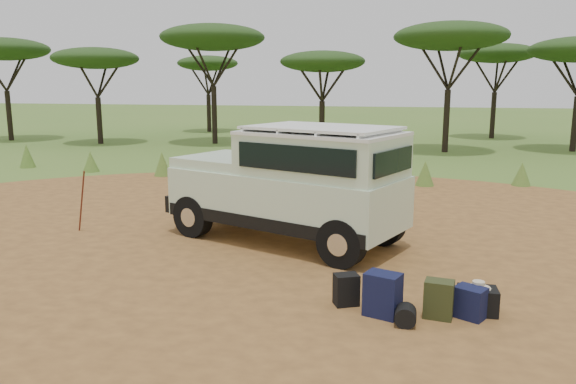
% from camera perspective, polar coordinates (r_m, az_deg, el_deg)
% --- Properties ---
extents(ground, '(140.00, 140.00, 0.00)m').
position_cam_1_polar(ground, '(10.61, -2.48, -6.68)').
color(ground, '#527A2B').
rests_on(ground, ground).
extents(dirt_clearing, '(23.00, 23.00, 0.01)m').
position_cam_1_polar(dirt_clearing, '(10.61, -2.48, -6.66)').
color(dirt_clearing, '#9C6833').
rests_on(dirt_clearing, ground).
extents(grass_fringe, '(36.60, 1.60, 0.90)m').
position_cam_1_polar(grass_fringe, '(18.80, 4.92, 2.35)').
color(grass_fringe, '#527A2B').
rests_on(grass_fringe, ground).
extents(acacia_treeline, '(46.70, 13.20, 6.26)m').
position_cam_1_polar(acacia_treeline, '(29.66, 9.50, 14.05)').
color(acacia_treeline, black).
rests_on(acacia_treeline, ground).
extents(safari_vehicle, '(5.27, 3.61, 2.41)m').
position_cam_1_polar(safari_vehicle, '(11.36, 0.42, 0.57)').
color(safari_vehicle, silver).
rests_on(safari_vehicle, ground).
extents(walking_staff, '(0.42, 0.27, 1.39)m').
position_cam_1_polar(walking_staff, '(12.97, -20.23, -0.90)').
color(walking_staff, maroon).
rests_on(walking_staff, ground).
extents(backpack_black, '(0.42, 0.38, 0.47)m').
position_cam_1_polar(backpack_black, '(8.41, 5.93, -9.85)').
color(backpack_black, black).
rests_on(backpack_black, ground).
extents(backpack_navy, '(0.56, 0.48, 0.62)m').
position_cam_1_polar(backpack_navy, '(8.08, 9.60, -10.25)').
color(backpack_navy, '#131A3C').
rests_on(backpack_navy, ground).
extents(backpack_olive, '(0.43, 0.33, 0.54)m').
position_cam_1_polar(backpack_olive, '(8.19, 15.07, -10.50)').
color(backpack_olive, '#343A1B').
rests_on(backpack_olive, ground).
extents(duffel_navy, '(0.50, 0.46, 0.45)m').
position_cam_1_polar(duffel_navy, '(8.32, 18.02, -10.65)').
color(duffel_navy, '#131A3C').
rests_on(duffel_navy, ground).
extents(hard_case, '(0.55, 0.40, 0.38)m').
position_cam_1_polar(hard_case, '(8.52, 18.69, -10.43)').
color(hard_case, black).
rests_on(hard_case, ground).
extents(stuff_sack, '(0.29, 0.29, 0.29)m').
position_cam_1_polar(stuff_sack, '(7.89, 11.85, -12.19)').
color(stuff_sack, black).
rests_on(stuff_sack, ground).
extents(safari_hat, '(0.34, 0.34, 0.10)m').
position_cam_1_polar(safari_hat, '(8.44, 18.78, -8.99)').
color(safari_hat, beige).
rests_on(safari_hat, hard_case).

